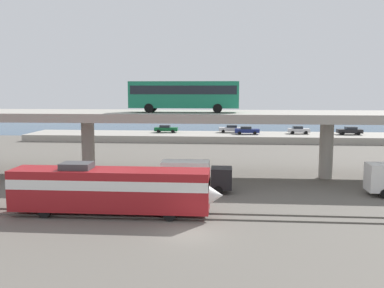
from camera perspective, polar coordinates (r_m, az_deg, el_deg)
The scene contains 14 objects.
ground_plane at distance 30.92m, azimuth -0.38°, elevation -11.63°, with size 260.00×260.00×0.00m, color #605B54.
rail_strip_near at distance 33.96m, azimuth 0.10°, elevation -9.77°, with size 110.00×0.12×0.12m, color #59544C.
rail_strip_far at distance 35.44m, azimuth 0.31°, elevation -9.04°, with size 110.00×0.12×0.12m, color #59544C.
train_locomotive at distance 35.08m, azimuth -9.40°, elevation -5.71°, with size 16.78×3.04×4.18m.
highway_overpass at distance 49.32m, azimuth 1.67°, elevation 3.42°, with size 96.00×10.18×7.38m.
transit_bus_on_overpass at distance 48.25m, azimuth -1.03°, elevation 6.61°, with size 12.00×2.68×3.40m.
service_truck_west at distance 42.32m, azimuth 0.33°, elevation -4.13°, with size 6.80×2.46×3.04m.
pier_parking_lot at distance 84.70m, azimuth 2.91°, elevation 0.93°, with size 72.44×10.62×1.27m, color #9E998E.
parked_car_0 at distance 84.13m, azimuth 7.19°, elevation 1.81°, with size 4.65×1.93×1.50m.
parked_car_1 at distance 86.93m, azimuth -3.43°, elevation 2.03°, with size 4.60×1.94×1.50m.
parked_car_2 at distance 87.91m, azimuth 19.95°, elevation 1.66°, with size 4.62×1.96×1.50m.
parked_car_3 at distance 86.71m, azimuth 13.76°, elevation 1.81°, with size 4.06×1.94×1.50m.
parked_car_4 at distance 86.96m, azimuth 5.09°, elevation 2.01°, with size 4.63×2.00×1.50m.
harbor_water at distance 107.63m, azimuth 3.29°, elevation 1.96°, with size 140.00×36.00×0.01m, color navy.
Camera 1 is at (2.59, -29.13, 10.04)m, focal length 40.75 mm.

